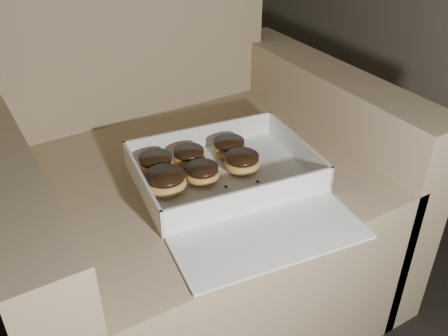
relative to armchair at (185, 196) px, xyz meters
name	(u,v)px	position (x,y,z in m)	size (l,w,h in m)	color
armchair	(185,196)	(0.00, 0.00, 0.00)	(0.92, 0.78, 0.96)	#968660
bakery_box	(233,183)	(0.02, -0.19, 0.14)	(0.42, 0.48, 0.06)	white
donut_a	(202,173)	(-0.02, -0.14, 0.16)	(0.07, 0.07, 0.04)	gold
donut_b	(189,156)	(-0.02, -0.07, 0.16)	(0.07, 0.07, 0.04)	gold
donut_c	(165,182)	(-0.11, -0.13, 0.16)	(0.09, 0.09, 0.04)	gold
donut_d	(229,147)	(0.08, -0.08, 0.16)	(0.08, 0.08, 0.04)	gold
donut_e	(156,163)	(-0.09, -0.06, 0.16)	(0.08, 0.08, 0.04)	gold
donut_f	(242,162)	(0.07, -0.15, 0.16)	(0.08, 0.08, 0.04)	gold
crumb_a	(162,219)	(-0.15, -0.22, 0.14)	(0.01, 0.01, 0.00)	black
crumb_b	(274,192)	(0.08, -0.26, 0.14)	(0.01, 0.01, 0.00)	black
crumb_c	(226,186)	(0.01, -0.19, 0.14)	(0.01, 0.01, 0.00)	black
crumb_d	(258,181)	(0.07, -0.21, 0.14)	(0.01, 0.01, 0.00)	black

